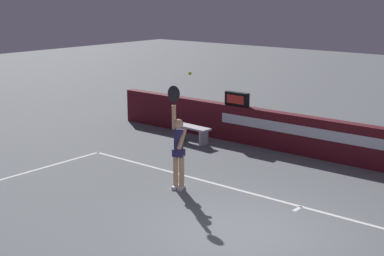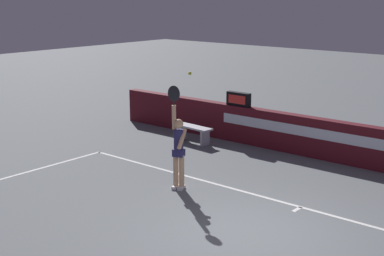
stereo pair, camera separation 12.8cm
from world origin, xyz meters
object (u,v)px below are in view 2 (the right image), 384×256
at_px(speed_display, 239,99).
at_px(tennis_ball, 190,73).
at_px(tennis_player, 178,148).
at_px(courtside_bench_near, 193,130).

relative_size(speed_display, tennis_ball, 10.62).
bearing_deg(speed_display, tennis_player, -71.74).
bearing_deg(courtside_bench_near, tennis_player, -54.55).
relative_size(speed_display, courtside_bench_near, 0.59).
xyz_separation_m(speed_display, tennis_ball, (1.68, -4.09, 1.33)).
xyz_separation_m(tennis_player, courtside_bench_near, (-2.25, 3.16, -0.58)).
height_order(speed_display, courtside_bench_near, speed_display).
height_order(tennis_player, courtside_bench_near, tennis_player).
distance_m(tennis_player, tennis_ball, 1.66).
bearing_deg(courtside_bench_near, tennis_ball, -50.80).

